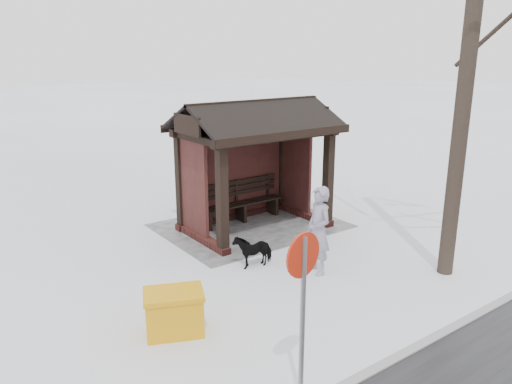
% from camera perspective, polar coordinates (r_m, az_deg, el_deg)
% --- Properties ---
extents(ground, '(120.00, 120.00, 0.00)m').
position_cam_1_polar(ground, '(12.15, -0.06, -4.15)').
color(ground, white).
rests_on(ground, ground).
extents(kerb, '(120.00, 0.15, 0.06)m').
position_cam_1_polar(kerb, '(8.72, 22.37, -13.76)').
color(kerb, gray).
rests_on(kerb, ground).
extents(trampled_patch, '(4.20, 3.20, 0.02)m').
position_cam_1_polar(trampled_patch, '(12.30, -0.61, -3.86)').
color(trampled_patch, '#98989D').
rests_on(trampled_patch, ground).
extents(bus_shelter, '(3.60, 2.40, 3.09)m').
position_cam_1_polar(bus_shelter, '(11.72, -0.52, 6.07)').
color(bus_shelter, '#3C1616').
rests_on(bus_shelter, ground).
extents(pedestrian, '(0.54, 0.70, 1.72)m').
position_cam_1_polar(pedestrian, '(9.57, 7.17, -4.39)').
color(pedestrian, gray).
rests_on(pedestrian, ground).
extents(dog, '(0.80, 0.42, 0.65)m').
position_cam_1_polar(dog, '(10.00, -0.34, -6.62)').
color(dog, black).
rests_on(dog, ground).
extents(grit_bin, '(1.06, 0.91, 0.68)m').
position_cam_1_polar(grit_bin, '(7.83, -9.33, -13.38)').
color(grit_bin, orange).
rests_on(grit_bin, ground).
extents(road_sign, '(0.55, 0.12, 2.16)m').
position_cam_1_polar(road_sign, '(5.90, 5.35, -9.99)').
color(road_sign, gray).
rests_on(road_sign, ground).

